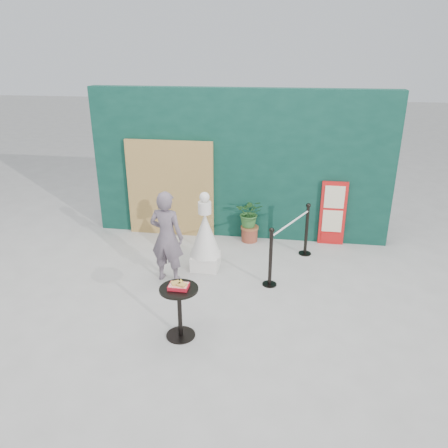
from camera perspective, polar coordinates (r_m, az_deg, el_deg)
ground at (r=6.59m, az=-1.69°, el=-12.00°), size 60.00×60.00×0.00m
back_wall at (r=8.85m, az=2.01°, el=7.67°), size 6.00×0.30×3.00m
bamboo_fence at (r=9.06m, az=-7.04°, el=4.57°), size 1.80×0.08×2.00m
woman at (r=7.26m, az=-7.49°, el=-1.70°), size 0.63×0.46×1.58m
menu_board at (r=8.89m, az=14.02°, el=1.34°), size 0.50×0.07×1.30m
statue at (r=7.68m, az=-2.47°, el=-1.85°), size 0.56×0.56×1.43m
cafe_table at (r=5.96m, az=-5.84°, el=-10.43°), size 0.52×0.52×0.75m
food_basket at (r=5.81m, az=-5.93°, el=-8.01°), size 0.26×0.19×0.11m
planter at (r=8.81m, az=3.40°, el=0.97°), size 0.54×0.47×0.92m
stanchion_barrier at (r=7.77m, az=8.59°, el=-2.49°), size 0.84×1.54×1.03m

